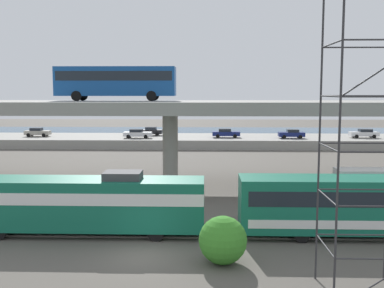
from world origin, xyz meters
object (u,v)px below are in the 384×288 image
at_px(service_truck_west, 353,186).
at_px(parked_car_5, 150,131).
at_px(train_locomotive, 70,201).
at_px(parked_car_3, 364,133).
at_px(transit_bus_on_overpass, 116,80).
at_px(parked_car_4, 37,132).
at_px(parked_car_2, 292,134).
at_px(parked_car_1, 137,133).
at_px(scaffolding_tower, 367,138).
at_px(parked_car_0, 226,133).

height_order(service_truck_west, parked_car_5, service_truck_west).
xyz_separation_m(train_locomotive, parked_car_5, (-1.14, 52.77, 0.10)).
height_order(train_locomotive, service_truck_west, train_locomotive).
bearing_deg(parked_car_3, transit_bus_on_overpass, 41.95).
distance_m(train_locomotive, parked_car_4, 54.23).
bearing_deg(parked_car_2, parked_car_4, -2.37).
distance_m(parked_car_2, parked_car_3, 12.34).
height_order(transit_bus_on_overpass, parked_car_1, transit_bus_on_overpass).
distance_m(scaffolding_tower, parked_car_4, 69.50).
relative_size(train_locomotive, parked_car_1, 3.66).
bearing_deg(parked_car_1, service_truck_west, -59.30).
height_order(transit_bus_on_overpass, parked_car_3, transit_bus_on_overpass).
height_order(train_locomotive, scaffolding_tower, scaffolding_tower).
height_order(train_locomotive, transit_bus_on_overpass, transit_bus_on_overpass).
height_order(parked_car_2, parked_car_4, same).
relative_size(service_truck_west, scaffolding_tower, 0.49).
distance_m(transit_bus_on_overpass, parked_car_5, 36.01).
bearing_deg(parked_car_5, parked_car_4, 7.41).
xyz_separation_m(transit_bus_on_overpass, service_truck_west, (21.17, -9.35, -8.78)).
relative_size(train_locomotive, parked_car_2, 4.00).
distance_m(scaffolding_tower, parked_car_5, 64.03).
bearing_deg(scaffolding_tower, train_locomotive, 151.59).
relative_size(service_truck_west, parked_car_2, 1.60).
bearing_deg(parked_car_3, parked_car_1, 2.36).
height_order(parked_car_3, parked_car_5, same).
distance_m(transit_bus_on_overpass, parked_car_4, 39.12).
xyz_separation_m(scaffolding_tower, parked_car_5, (-17.22, 61.47, -4.96)).
relative_size(parked_car_1, parked_car_4, 1.09).
xyz_separation_m(parked_car_2, parked_car_4, (-43.33, 1.80, -0.00)).
height_order(scaffolding_tower, parked_car_4, scaffolding_tower).
bearing_deg(parked_car_4, parked_car_3, -0.65).
xyz_separation_m(train_locomotive, parked_car_4, (-20.36, 50.27, 0.10)).
bearing_deg(parked_car_0, parked_car_4, 178.49).
distance_m(transit_bus_on_overpass, parked_car_2, 39.41).
bearing_deg(parked_car_0, parked_car_3, 0.56).
bearing_deg(scaffolding_tower, parked_car_1, 108.30).
bearing_deg(parked_car_2, transit_bus_on_overpass, 52.93).
bearing_deg(parked_car_3, train_locomotive, 54.61).
height_order(scaffolding_tower, parked_car_0, scaffolding_tower).
xyz_separation_m(train_locomotive, parked_car_3, (35.26, 49.64, 0.11)).
bearing_deg(service_truck_west, transit_bus_on_overpass, -23.82).
relative_size(train_locomotive, parked_car_4, 4.00).
relative_size(parked_car_1, parked_car_3, 1.00).
xyz_separation_m(parked_car_3, parked_car_4, (-55.62, 0.63, -0.00)).
bearing_deg(parked_car_1, parked_car_3, 2.36).
bearing_deg(parked_car_4, parked_car_5, 7.41).
relative_size(scaffolding_tower, parked_car_0, 2.97).
bearing_deg(parked_car_4, train_locomotive, -67.95).
bearing_deg(service_truck_west, parked_car_2, -92.97).
xyz_separation_m(transit_bus_on_overpass, parked_car_0, (12.38, 31.71, -8.12)).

